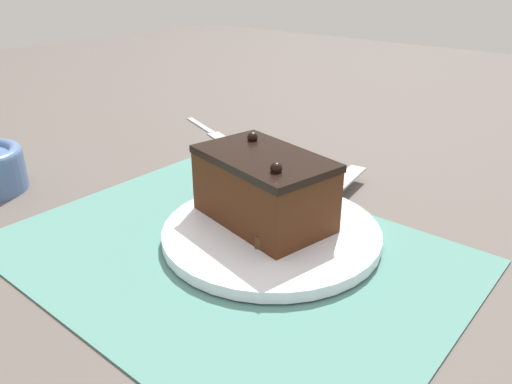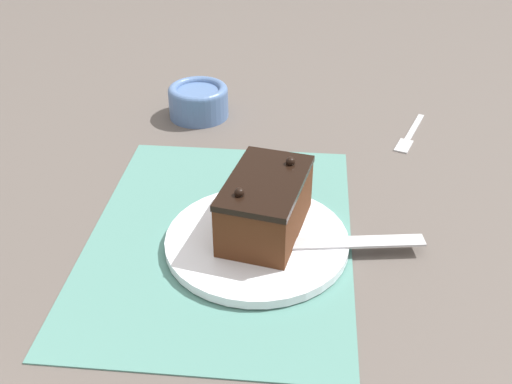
# 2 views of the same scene
# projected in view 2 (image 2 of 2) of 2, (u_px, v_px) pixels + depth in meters

# --- Properties ---
(ground_plane) EXTENTS (3.00, 3.00, 0.00)m
(ground_plane) POSITION_uv_depth(u_px,v_px,m) (221.00, 236.00, 0.79)
(ground_plane) COLOR #544C47
(placemat_woven) EXTENTS (0.46, 0.34, 0.00)m
(placemat_woven) POSITION_uv_depth(u_px,v_px,m) (221.00, 235.00, 0.78)
(placemat_woven) COLOR slate
(placemat_woven) RESTS_ON ground_plane
(cake_plate) EXTENTS (0.23, 0.23, 0.01)m
(cake_plate) POSITION_uv_depth(u_px,v_px,m) (257.00, 241.00, 0.76)
(cake_plate) COLOR white
(cake_plate) RESTS_ON placemat_woven
(chocolate_cake) EXTENTS (0.16, 0.12, 0.09)m
(chocolate_cake) POSITION_uv_depth(u_px,v_px,m) (266.00, 204.00, 0.75)
(chocolate_cake) COLOR #472614
(chocolate_cake) RESTS_ON cake_plate
(serving_knife) EXTENTS (0.06, 0.26, 0.01)m
(serving_knife) POSITION_uv_depth(u_px,v_px,m) (288.00, 242.00, 0.74)
(serving_knife) COLOR #472D19
(serving_knife) RESTS_ON cake_plate
(small_bowl) EXTENTS (0.11, 0.11, 0.06)m
(small_bowl) POSITION_uv_depth(u_px,v_px,m) (198.00, 100.00, 1.07)
(small_bowl) COLOR #4C6B9E
(small_bowl) RESTS_ON ground_plane
(dessert_fork) EXTENTS (0.15, 0.07, 0.01)m
(dessert_fork) POSITION_uv_depth(u_px,v_px,m) (410.00, 135.00, 1.02)
(dessert_fork) COLOR #B7BABF
(dessert_fork) RESTS_ON ground_plane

